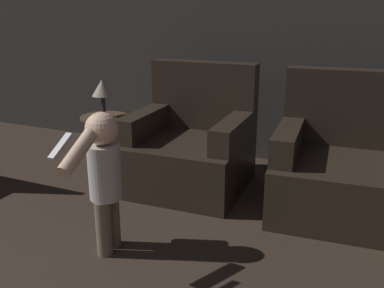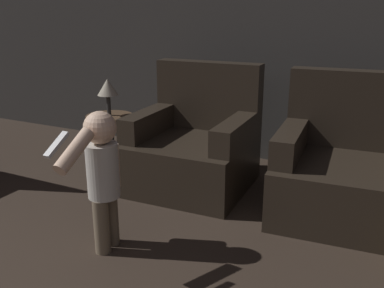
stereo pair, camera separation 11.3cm
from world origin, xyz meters
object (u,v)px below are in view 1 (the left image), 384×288
at_px(armchair_left, 191,147).
at_px(person_toddler, 104,172).
at_px(lamp, 102,89).
at_px(armchair_right, 341,168).

distance_m(armchair_left, person_toddler, 1.18).
bearing_deg(lamp, armchair_right, 1.93).
relative_size(armchair_left, person_toddler, 1.14).
xyz_separation_m(armchair_left, lamp, (-0.80, -0.07, 0.44)).
relative_size(armchair_left, armchair_right, 1.00).
xyz_separation_m(armchair_right, person_toddler, (-1.22, -1.16, 0.19)).
height_order(armchair_right, person_toddler, armchair_right).
height_order(armchair_left, lamp, armchair_left).
relative_size(person_toddler, lamp, 2.70).
bearing_deg(armchair_right, person_toddler, -140.76).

